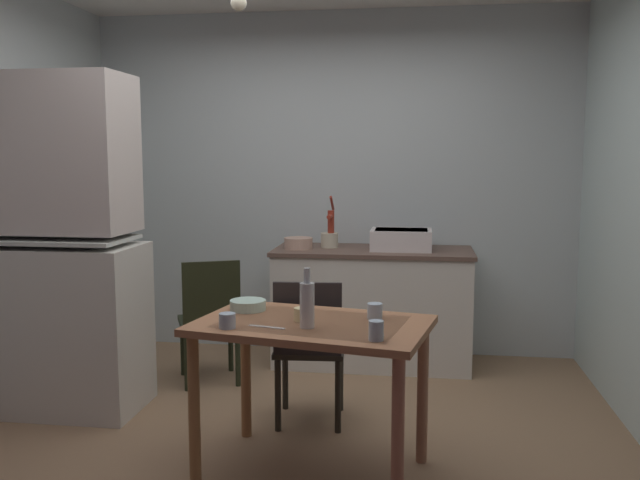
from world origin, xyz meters
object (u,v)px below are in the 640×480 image
object	(u,v)px
glass_bottle	(307,304)
hand_pump	(331,225)
sink_basin	(401,239)
mixing_bowl_counter	(298,243)
dining_table	(312,344)
serving_bowl_wide	(248,305)
chair_far_side	(309,346)
teacup_cream	(227,321)
chair_by_counter	(210,318)
hutch_cabinet	(66,256)

from	to	relation	value
glass_bottle	hand_pump	bearing A→B (deg)	94.16
sink_basin	mixing_bowl_counter	world-z (taller)	sink_basin
hand_pump	dining_table	bearing A→B (deg)	-85.46
mixing_bowl_counter	serving_bowl_wide	world-z (taller)	mixing_bowl_counter
sink_basin	chair_far_side	distance (m)	1.41
hand_pump	teacup_cream	distance (m)	2.06
chair_by_counter	glass_bottle	distance (m)	1.62
hutch_cabinet	sink_basin	xyz separation A→B (m)	(1.98, 1.18, -0.01)
hutch_cabinet	glass_bottle	bearing A→B (deg)	-24.99
glass_bottle	sink_basin	bearing A→B (deg)	78.75
hand_pump	chair_by_counter	world-z (taller)	hand_pump
serving_bowl_wide	teacup_cream	world-z (taller)	teacup_cream
hutch_cabinet	hand_pump	distance (m)	1.91
mixing_bowl_counter	teacup_cream	xyz separation A→B (m)	(0.01, -1.94, -0.12)
serving_bowl_wide	teacup_cream	size ratio (longest dim) A/B	2.41
hutch_cabinet	glass_bottle	size ratio (longest dim) A/B	7.22
dining_table	serving_bowl_wide	distance (m)	0.44
chair_by_counter	hutch_cabinet	bearing A→B (deg)	-142.07
glass_bottle	chair_far_side	bearing A→B (deg)	98.33
dining_table	teacup_cream	xyz separation A→B (m)	(-0.37, -0.18, 0.14)
hand_pump	chair_far_side	bearing A→B (deg)	-88.12
dining_table	teacup_cream	size ratio (longest dim) A/B	15.74
mixing_bowl_counter	chair_far_side	xyz separation A→B (m)	(0.27, -1.19, -0.44)
chair_by_counter	serving_bowl_wide	world-z (taller)	chair_by_counter
serving_bowl_wide	hutch_cabinet	bearing A→B (deg)	160.78
sink_basin	hutch_cabinet	bearing A→B (deg)	-149.10
hutch_cabinet	chair_far_side	world-z (taller)	hutch_cabinet
serving_bowl_wide	mixing_bowl_counter	bearing A→B (deg)	90.42
chair_far_side	mixing_bowl_counter	bearing A→B (deg)	102.96
hand_pump	teacup_cream	xyz separation A→B (m)	(-0.22, -2.04, -0.24)
serving_bowl_wide	teacup_cream	distance (m)	0.38
hutch_cabinet	serving_bowl_wide	size ratio (longest dim) A/B	10.91
hutch_cabinet	teacup_cream	size ratio (longest dim) A/B	26.32
sink_basin	teacup_cream	xyz separation A→B (m)	(-0.75, -1.99, -0.15)
dining_table	teacup_cream	bearing A→B (deg)	-154.53
teacup_cream	glass_bottle	xyz separation A→B (m)	(0.36, 0.06, 0.08)
chair_far_side	glass_bottle	xyz separation A→B (m)	(0.10, -0.69, 0.40)
mixing_bowl_counter	glass_bottle	size ratio (longest dim) A/B	0.75
hand_pump	chair_far_side	world-z (taller)	hand_pump
sink_basin	teacup_cream	bearing A→B (deg)	-110.59
hutch_cabinet	sink_basin	bearing A→B (deg)	30.90
mixing_bowl_counter	serving_bowl_wide	size ratio (longest dim) A/B	1.13
mixing_bowl_counter	dining_table	world-z (taller)	mixing_bowl_counter
dining_table	chair_far_side	bearing A→B (deg)	100.35
serving_bowl_wide	dining_table	bearing A→B (deg)	-28.79
chair_far_side	chair_by_counter	size ratio (longest dim) A/B	1.00
sink_basin	hand_pump	distance (m)	0.54
hand_pump	glass_bottle	bearing A→B (deg)	-85.84
hutch_cabinet	teacup_cream	xyz separation A→B (m)	(1.23, -0.81, -0.16)
teacup_cream	sink_basin	bearing A→B (deg)	69.41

